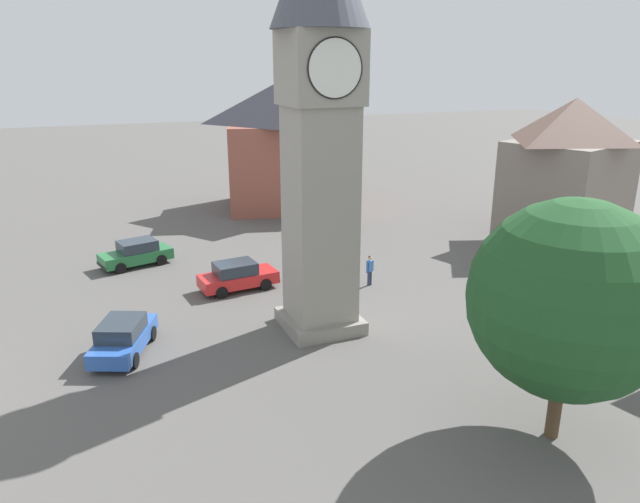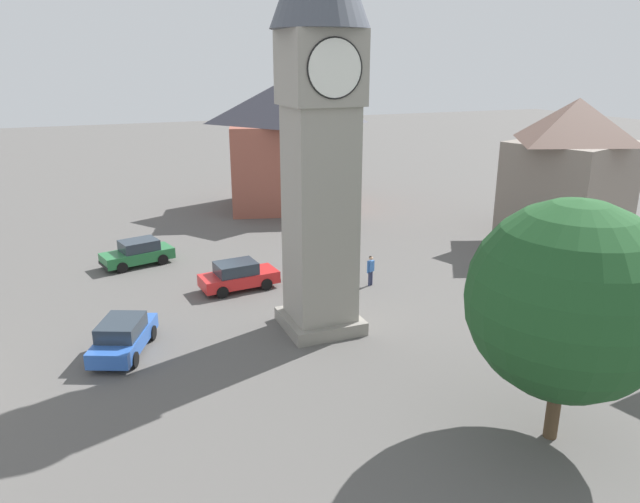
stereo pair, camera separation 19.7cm
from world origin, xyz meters
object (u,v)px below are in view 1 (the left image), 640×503
car_silver_kerb (520,264)px  car_white_side (136,253)px  car_red_corner (238,276)px  building_hall_far (569,168)px  tree (570,299)px  car_blue_kerb (123,337)px  clock_tower (320,88)px  building_shop_left (285,143)px  pedestrian (370,268)px  lamp_post (352,206)px

car_silver_kerb → car_white_side: same height
car_red_corner → building_hall_far: bearing=2.7°
car_red_corner → tree: (6.12, -16.60, 4.05)m
car_blue_kerb → car_red_corner: bearing=40.2°
car_silver_kerb → car_white_side: bearing=152.4°
clock_tower → building_shop_left: bearing=74.4°
car_silver_kerb → pedestrian: bearing=166.1°
car_white_side → car_red_corner: bearing=-53.1°
tree → building_hall_far: (17.19, 17.70, 0.00)m
car_blue_kerb → building_hall_far: bearing=12.2°
tree → building_hall_far: building_hall_far is taller
building_shop_left → building_hall_far: (14.64, -15.84, -0.48)m
pedestrian → car_red_corner: bearing=162.4°
car_blue_kerb → car_white_side: 11.55m
tree → building_shop_left: 33.64m
clock_tower → building_shop_left: clock_tower is taller
car_white_side → clock_tower: bearing=-60.5°
car_white_side → building_hall_far: (27.90, -5.01, 4.05)m
car_blue_kerb → car_red_corner: same height
car_silver_kerb → pedestrian: pedestrian is taller
car_white_side → lamp_post: lamp_post is taller
car_silver_kerb → car_red_corner: same height
car_blue_kerb → car_silver_kerb: same height
car_red_corner → building_hall_far: (23.31, 1.09, 4.05)m
car_silver_kerb → pedestrian: 8.66m
car_blue_kerb → car_silver_kerb: size_ratio=1.07×
car_blue_kerb → building_shop_left: 27.19m
car_white_side → pedestrian: bearing=-36.0°
car_white_side → building_hall_far: building_hall_far is taller
car_red_corner → building_hall_far: size_ratio=0.43×
car_silver_kerb → lamp_post: bearing=140.1°
clock_tower → building_hall_far: 22.96m
building_shop_left → building_hall_far: bearing=-47.3°
car_blue_kerb → lamp_post: size_ratio=0.86×
car_blue_kerb → lamp_post: 16.03m
car_blue_kerb → building_hall_far: 30.56m
car_silver_kerb → car_white_side: size_ratio=0.95×
car_red_corner → building_shop_left: building_shop_left is taller
car_blue_kerb → clock_tower: bearing=-4.8°
car_white_side → pedestrian: pedestrian is taller
tree → building_shop_left: building_shop_left is taller
pedestrian → building_hall_far: building_hall_far is taller
car_blue_kerb → lamp_post: (13.97, 7.37, 2.70)m
clock_tower → tree: size_ratio=2.31×
lamp_post → clock_tower: bearing=-123.8°
clock_tower → car_silver_kerb: clock_tower is taller
pedestrian → lamp_post: bearing=78.2°
pedestrian → lamp_post: (0.88, 4.20, 2.45)m
tree → lamp_post: (1.57, 18.65, -1.35)m
car_blue_kerb → lamp_post: bearing=27.8°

